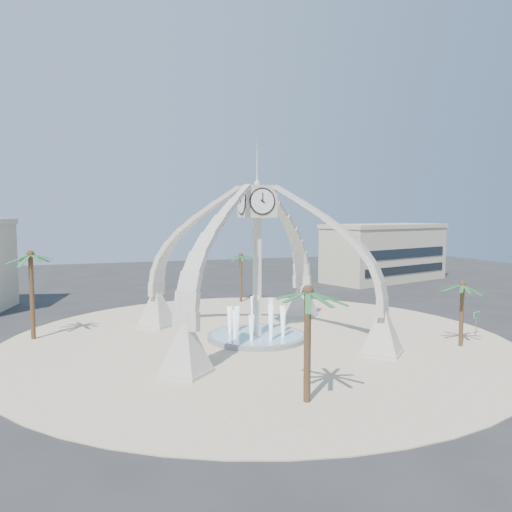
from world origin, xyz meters
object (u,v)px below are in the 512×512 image
object	(u,v)px
clock_tower	(257,259)
palm_south	(308,293)
fountain	(257,336)
palm_west	(30,256)
palm_east	(463,285)
palm_north	(241,256)
street_sign	(476,318)

from	to	relation	value
clock_tower	palm_south	distance (m)	13.83
fountain	palm_west	distance (m)	19.13
palm_east	palm_west	bearing A→B (deg)	157.74
palm_north	palm_south	bearing A→B (deg)	-100.37
palm_south	street_sign	xyz separation A→B (m)	(19.28, 8.85, -4.39)
palm_west	palm_south	distance (m)	24.66
fountain	palm_south	bearing A→B (deg)	-97.60
palm_east	palm_west	xyz separation A→B (m)	(-31.08, 12.72, 2.05)
clock_tower	palm_east	world-z (taller)	clock_tower
palm_north	street_sign	size ratio (longest dim) A/B	2.81
fountain	street_sign	xyz separation A→B (m)	(17.46, -4.85, 1.25)
clock_tower	fountain	world-z (taller)	clock_tower
palm_east	palm_west	size ratio (longest dim) A/B	0.71
clock_tower	palm_west	bearing A→B (deg)	161.68
palm_east	palm_north	distance (m)	26.02
palm_south	clock_tower	bearing A→B (deg)	82.40
palm_west	fountain	bearing A→B (deg)	-18.32
clock_tower	palm_west	distance (m)	18.00
clock_tower	palm_south	xyz separation A→B (m)	(-1.83, -13.70, -0.57)
clock_tower	fountain	size ratio (longest dim) A/B	2.24
palm_east	street_sign	bearing A→B (deg)	32.55
fountain	street_sign	size ratio (longest dim) A/B	3.72
street_sign	palm_north	bearing A→B (deg)	104.81
palm_west	palm_north	distance (m)	23.71
palm_west	clock_tower	bearing A→B (deg)	-18.32
palm_east	street_sign	distance (m)	5.20
palm_west	street_sign	xyz separation A→B (m)	(34.54, -10.51, -5.24)
fountain	palm_north	bearing A→B (deg)	77.41
palm_west	palm_south	xyz separation A→B (m)	(15.26, -19.36, -0.85)
fountain	palm_south	world-z (taller)	palm_south
street_sign	palm_south	bearing A→B (deg)	-172.78
street_sign	palm_west	bearing A→B (deg)	145.65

